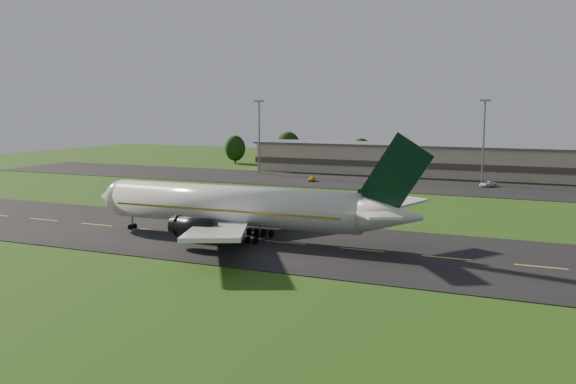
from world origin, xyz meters
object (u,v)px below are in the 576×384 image
at_px(light_mast_centre, 484,132).
at_px(service_vehicle_b, 394,181).
at_px(service_vehicle_a, 311,179).
at_px(light_mast_west, 259,128).
at_px(service_vehicle_c, 488,184).
at_px(airliner, 238,207).
at_px(terminal, 496,163).

distance_m(light_mast_centre, service_vehicle_b, 24.29).
bearing_deg(service_vehicle_a, light_mast_centre, -1.21).
bearing_deg(service_vehicle_b, service_vehicle_a, 81.13).
bearing_deg(light_mast_west, service_vehicle_b, -10.94).
bearing_deg(service_vehicle_c, light_mast_centre, 143.08).
distance_m(airliner, service_vehicle_c, 79.54).
xyz_separation_m(light_mast_west, light_mast_centre, (60.00, 0.00, 0.00)).
xyz_separation_m(terminal, service_vehicle_c, (0.49, -20.82, -3.25)).
bearing_deg(terminal, service_vehicle_c, -88.66).
height_order(airliner, service_vehicle_a, airliner).
relative_size(light_mast_centre, service_vehicle_b, 4.95).
distance_m(terminal, light_mast_centre, 18.45).
distance_m(light_mast_centre, service_vehicle_a, 43.08).
height_order(light_mast_centre, service_vehicle_b, light_mast_centre).
xyz_separation_m(airliner, service_vehicle_c, (25.18, 75.35, -3.92)).
bearing_deg(service_vehicle_a, service_vehicle_b, -7.52).
bearing_deg(light_mast_west, service_vehicle_a, -28.81).
bearing_deg(airliner, terminal, 74.41).
relative_size(light_mast_west, service_vehicle_b, 4.95).
relative_size(terminal, service_vehicle_c, 31.59).
bearing_deg(service_vehicle_a, light_mast_west, 134.46).
height_order(terminal, service_vehicle_a, terminal).
height_order(light_mast_centre, service_vehicle_c, light_mast_centre).
bearing_deg(airliner, light_mast_centre, 72.57).
bearing_deg(service_vehicle_c, terminal, 122.26).
height_order(terminal, service_vehicle_b, terminal).
xyz_separation_m(service_vehicle_a, service_vehicle_c, (41.76, 6.43, 0.01)).
xyz_separation_m(light_mast_west, service_vehicle_c, (61.89, -4.64, -12.00)).
bearing_deg(terminal, airliner, -104.40).
bearing_deg(light_mast_west, light_mast_centre, 0.00).
distance_m(service_vehicle_a, service_vehicle_b, 20.48).
bearing_deg(service_vehicle_c, light_mast_west, -153.36).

